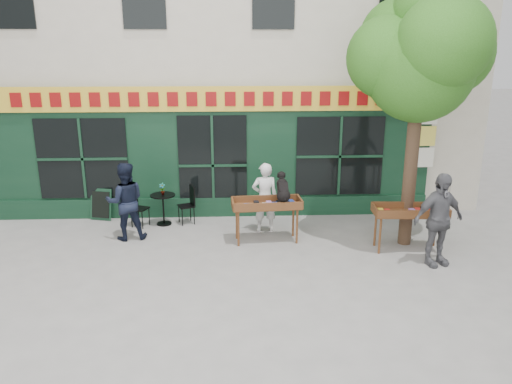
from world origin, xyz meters
TOP-DOWN VIEW (x-y plane):
  - ground at (0.00, 0.00)m, footprint 80.00×80.00m
  - building at (0.00, 5.97)m, footprint 14.00×7.26m
  - street_tree at (4.34, 0.36)m, footprint 3.05×2.90m
  - book_cart_center at (1.24, 0.57)m, footprint 1.54×0.73m
  - dog at (1.59, 0.52)m, footprint 0.38×0.62m
  - woman at (1.24, 1.22)m, footprint 0.63×0.44m
  - book_cart_right at (4.23, -0.07)m, footprint 1.53×0.71m
  - man_right at (4.53, -0.82)m, footprint 1.19×0.76m
  - bistro_table at (-1.21, 1.76)m, footprint 0.60×0.60m
  - bistro_chair_left at (-1.84, 1.70)m, footprint 0.48×0.47m
  - bistro_chair_right at (-0.58, 1.85)m, footprint 0.47×0.47m
  - potted_plant at (-1.21, 1.76)m, footprint 0.17×0.13m
  - man_left at (-1.91, 0.86)m, footprint 0.98×0.83m
  - chalkboard at (-2.83, 2.19)m, footprint 0.59×0.31m

SIDE VIEW (x-z plane):
  - ground at x=0.00m, z-range 0.00..0.00m
  - chalkboard at x=-2.83m, z-range 0.01..0.79m
  - bistro_table at x=-1.21m, z-range 0.16..0.92m
  - bistro_chair_left at x=-1.84m, z-range 0.08..1.03m
  - bistro_chair_right at x=-0.58m, z-range 0.08..1.03m
  - book_cart_center at x=1.24m, z-range 0.33..1.32m
  - book_cart_right at x=4.23m, z-range 0.33..1.32m
  - woman at x=1.24m, z-range 0.00..1.65m
  - man_left at x=-1.91m, z-range 0.00..1.77m
  - potted_plant at x=-1.21m, z-range 0.76..1.06m
  - man_right at x=4.53m, z-range 0.00..1.89m
  - dog at x=1.59m, z-range 0.99..1.59m
  - street_tree at x=4.34m, z-range 1.31..6.91m
  - building at x=0.00m, z-range -0.03..9.97m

